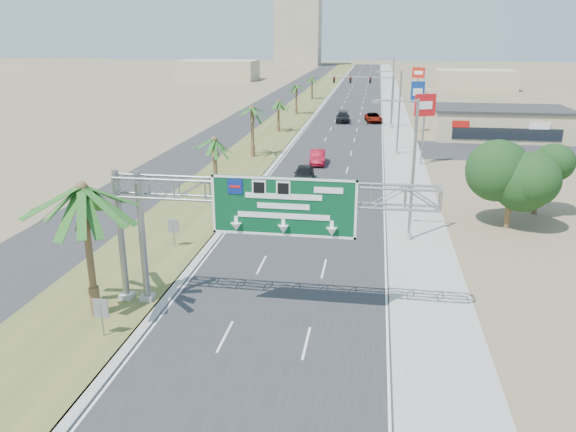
{
  "coord_description": "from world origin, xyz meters",
  "views": [
    {
      "loc": [
        4.76,
        -16.45,
        14.12
      ],
      "look_at": [
        0.1,
        13.55,
        4.2
      ],
      "focal_mm": 35.0,
      "sensor_mm": 36.0,
      "label": 1
    }
  ],
  "objects_px": {
    "car_right_lane": "(373,118)",
    "pole_sign_red_near": "(425,109)",
    "pole_sign_blue": "(418,94)",
    "store_building": "(499,124)",
    "car_left_lane": "(304,174)",
    "sign_gantry": "(254,202)",
    "signal_mast": "(379,97)",
    "car_mid_lane": "(318,157)",
    "car_far": "(343,117)",
    "pole_sign_red_far": "(418,77)",
    "palm_near": "(82,189)"
  },
  "relations": [
    {
      "from": "sign_gantry",
      "to": "car_left_lane",
      "type": "height_order",
      "value": "sign_gantry"
    },
    {
      "from": "car_mid_lane",
      "to": "car_right_lane",
      "type": "xyz_separation_m",
      "value": [
        5.89,
        32.69,
        -0.05
      ]
    },
    {
      "from": "car_left_lane",
      "to": "signal_mast",
      "type": "bearing_deg",
      "value": 74.55
    },
    {
      "from": "car_right_lane",
      "to": "store_building",
      "type": "bearing_deg",
      "value": -42.55
    },
    {
      "from": "car_left_lane",
      "to": "pole_sign_red_near",
      "type": "height_order",
      "value": "pole_sign_red_near"
    },
    {
      "from": "pole_sign_red_far",
      "to": "car_far",
      "type": "bearing_deg",
      "value": -141.59
    },
    {
      "from": "car_left_lane",
      "to": "pole_sign_red_far",
      "type": "height_order",
      "value": "pole_sign_red_far"
    },
    {
      "from": "car_mid_lane",
      "to": "pole_sign_blue",
      "type": "distance_m",
      "value": 26.75
    },
    {
      "from": "signal_mast",
      "to": "car_right_lane",
      "type": "bearing_deg",
      "value": 97.12
    },
    {
      "from": "sign_gantry",
      "to": "car_left_lane",
      "type": "distance_m",
      "value": 27.91
    },
    {
      "from": "sign_gantry",
      "to": "pole_sign_red_near",
      "type": "xyz_separation_m",
      "value": [
        11.09,
        36.87,
        0.2
      ]
    },
    {
      "from": "pole_sign_red_near",
      "to": "pole_sign_red_far",
      "type": "bearing_deg",
      "value": 87.43
    },
    {
      "from": "car_mid_lane",
      "to": "pole_sign_red_near",
      "type": "xyz_separation_m",
      "value": [
        11.53,
        1.25,
        5.47
      ]
    },
    {
      "from": "car_right_lane",
      "to": "pole_sign_red_near",
      "type": "height_order",
      "value": "pole_sign_red_near"
    },
    {
      "from": "sign_gantry",
      "to": "car_left_lane",
      "type": "xyz_separation_m",
      "value": [
        -0.94,
        27.4,
        -5.24
      ]
    },
    {
      "from": "car_mid_lane",
      "to": "car_left_lane",
      "type": "bearing_deg",
      "value": -98.12
    },
    {
      "from": "sign_gantry",
      "to": "car_right_lane",
      "type": "height_order",
      "value": "sign_gantry"
    },
    {
      "from": "car_mid_lane",
      "to": "pole_sign_red_near",
      "type": "relative_size",
      "value": 0.59
    },
    {
      "from": "sign_gantry",
      "to": "pole_sign_red_far",
      "type": "relative_size",
      "value": 1.95
    },
    {
      "from": "pole_sign_red_near",
      "to": "pole_sign_blue",
      "type": "distance_m",
      "value": 22.1
    },
    {
      "from": "car_left_lane",
      "to": "car_right_lane",
      "type": "distance_m",
      "value": 41.41
    },
    {
      "from": "car_mid_lane",
      "to": "pole_sign_blue",
      "type": "bearing_deg",
      "value": 57.82
    },
    {
      "from": "car_mid_lane",
      "to": "car_far",
      "type": "height_order",
      "value": "car_far"
    },
    {
      "from": "car_far",
      "to": "car_left_lane",
      "type": "bearing_deg",
      "value": -94.02
    },
    {
      "from": "pole_sign_blue",
      "to": "store_building",
      "type": "bearing_deg",
      "value": -14.23
    },
    {
      "from": "car_left_lane",
      "to": "palm_near",
      "type": "bearing_deg",
      "value": -107.55
    },
    {
      "from": "car_left_lane",
      "to": "car_far",
      "type": "relative_size",
      "value": 0.87
    },
    {
      "from": "car_far",
      "to": "sign_gantry",
      "type": "bearing_deg",
      "value": -92.43
    },
    {
      "from": "palm_near",
      "to": "car_left_lane",
      "type": "relative_size",
      "value": 1.75
    },
    {
      "from": "signal_mast",
      "to": "car_right_lane",
      "type": "relative_size",
      "value": 1.92
    },
    {
      "from": "car_left_lane",
      "to": "car_mid_lane",
      "type": "xyz_separation_m",
      "value": [
        0.5,
        8.22,
        -0.02
      ]
    },
    {
      "from": "car_far",
      "to": "pole_sign_red_near",
      "type": "relative_size",
      "value": 0.68
    },
    {
      "from": "store_building",
      "to": "car_mid_lane",
      "type": "bearing_deg",
      "value": -138.97
    },
    {
      "from": "car_right_lane",
      "to": "pole_sign_red_near",
      "type": "xyz_separation_m",
      "value": [
        5.64,
        -31.44,
        5.52
      ]
    },
    {
      "from": "sign_gantry",
      "to": "car_far",
      "type": "distance_m",
      "value": 67.72
    },
    {
      "from": "car_mid_lane",
      "to": "store_building",
      "type": "bearing_deg",
      "value": 36.4
    },
    {
      "from": "pole_sign_blue",
      "to": "car_left_lane",
      "type": "bearing_deg",
      "value": -111.87
    },
    {
      "from": "sign_gantry",
      "to": "pole_sign_red_far",
      "type": "xyz_separation_m",
      "value": [
        12.91,
        77.4,
        0.74
      ]
    },
    {
      "from": "palm_near",
      "to": "pole_sign_blue",
      "type": "height_order",
      "value": "palm_near"
    },
    {
      "from": "palm_near",
      "to": "car_far",
      "type": "distance_m",
      "value": 70.23
    },
    {
      "from": "pole_sign_blue",
      "to": "pole_sign_red_near",
      "type": "bearing_deg",
      "value": -91.64
    },
    {
      "from": "signal_mast",
      "to": "pole_sign_blue",
      "type": "xyz_separation_m",
      "value": [
        5.49,
        -3.1,
        0.8
      ]
    },
    {
      "from": "store_building",
      "to": "car_right_lane",
      "type": "height_order",
      "value": "store_building"
    },
    {
      "from": "signal_mast",
      "to": "car_mid_lane",
      "type": "height_order",
      "value": "signal_mast"
    },
    {
      "from": "car_left_lane",
      "to": "pole_sign_red_far",
      "type": "distance_m",
      "value": 52.23
    },
    {
      "from": "palm_near",
      "to": "pole_sign_red_far",
      "type": "bearing_deg",
      "value": 75.14
    },
    {
      "from": "car_mid_lane",
      "to": "pole_sign_blue",
      "type": "xyz_separation_m",
      "value": [
        12.16,
        23.33,
        4.86
      ]
    },
    {
      "from": "car_far",
      "to": "pole_sign_red_far",
      "type": "height_order",
      "value": "pole_sign_red_far"
    },
    {
      "from": "car_left_lane",
      "to": "pole_sign_blue",
      "type": "xyz_separation_m",
      "value": [
        12.66,
        31.55,
        4.83
      ]
    },
    {
      "from": "car_far",
      "to": "palm_near",
      "type": "bearing_deg",
      "value": -99.1
    }
  ]
}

